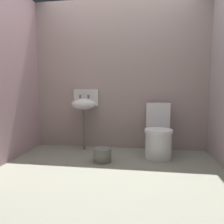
{
  "coord_description": "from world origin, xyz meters",
  "views": [
    {
      "loc": [
        0.4,
        -2.44,
        1.01
      ],
      "look_at": [
        0.0,
        0.26,
        0.7
      ],
      "focal_mm": 33.86,
      "sensor_mm": 36.0,
      "label": 1
    }
  ],
  "objects": [
    {
      "name": "bucket",
      "position": [
        -0.15,
        0.34,
        0.1
      ],
      "size": [
        0.27,
        0.27,
        0.2
      ],
      "color": "slate",
      "rests_on": "ground"
    },
    {
      "name": "toilet_near_wall",
      "position": [
        0.63,
        0.69,
        0.32
      ],
      "size": [
        0.41,
        0.6,
        0.78
      ],
      "rotation": [
        0.0,
        0.0,
        3.13
      ],
      "color": "white",
      "rests_on": "ground"
    },
    {
      "name": "sink",
      "position": [
        -0.55,
        0.88,
        0.75
      ],
      "size": [
        0.42,
        0.35,
        0.99
      ],
      "color": "slate",
      "rests_on": "ground"
    },
    {
      "name": "wall_back",
      "position": [
        0.0,
        1.09,
        1.22
      ],
      "size": [
        3.23,
        0.1,
        2.43
      ],
      "primitive_type": "cube",
      "color": "#A58E89",
      "rests_on": "ground"
    },
    {
      "name": "ground_plane",
      "position": [
        0.0,
        0.0,
        -0.04
      ],
      "size": [
        3.23,
        2.49,
        0.08
      ],
      "primitive_type": "cube",
      "color": "gray"
    }
  ]
}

